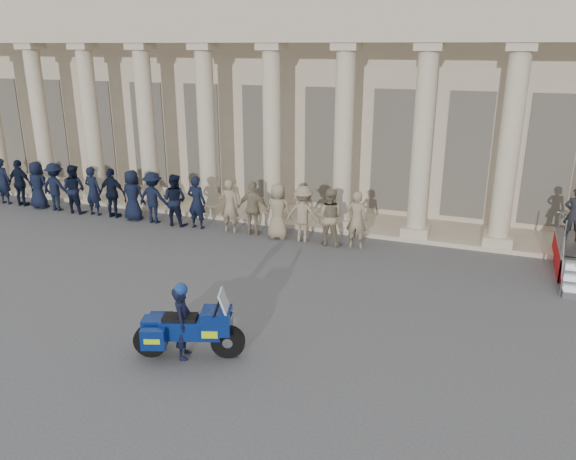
{
  "coord_description": "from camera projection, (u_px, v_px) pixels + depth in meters",
  "views": [
    {
      "loc": [
        6.29,
        -10.24,
        6.22
      ],
      "look_at": [
        1.29,
        2.81,
        1.6
      ],
      "focal_mm": 35.0,
      "sensor_mm": 36.0,
      "label": 1
    }
  ],
  "objects": [
    {
      "name": "rider",
      "position": [
        183.0,
        320.0,
        11.53
      ],
      "size": [
        0.55,
        0.67,
        1.67
      ],
      "rotation": [
        0.0,
        0.0,
        1.91
      ],
      "color": "black",
      "rests_on": "ground"
    },
    {
      "name": "building",
      "position": [
        357.0,
        85.0,
        24.82
      ],
      "size": [
        40.0,
        12.5,
        9.0
      ],
      "color": "#BCAA8D",
      "rests_on": "ground"
    },
    {
      "name": "motorcycle",
      "position": [
        190.0,
        329.0,
        11.59
      ],
      "size": [
        2.25,
        1.29,
        1.5
      ],
      "rotation": [
        0.0,
        0.0,
        0.34
      ],
      "color": "black",
      "rests_on": "ground"
    },
    {
      "name": "ground",
      "position": [
        194.0,
        323.0,
        13.17
      ],
      "size": [
        90.0,
        90.0,
        0.0
      ],
      "primitive_type": "plane",
      "color": "#48484B",
      "rests_on": "ground"
    },
    {
      "name": "officer_rank",
      "position": [
        129.0,
        195.0,
        20.74
      ],
      "size": [
        17.5,
        0.71,
        1.88
      ],
      "color": "black",
      "rests_on": "ground"
    }
  ]
}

